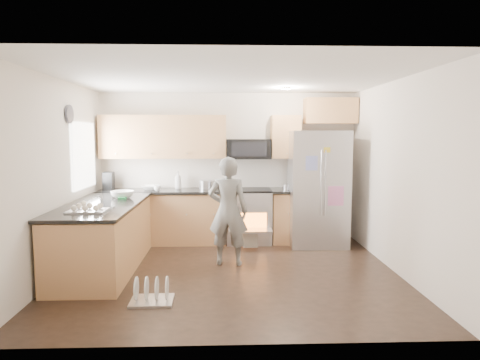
{
  "coord_description": "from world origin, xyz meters",
  "views": [
    {
      "loc": [
        -0.07,
        -5.63,
        1.86
      ],
      "look_at": [
        0.15,
        0.5,
        1.22
      ],
      "focal_mm": 32.0,
      "sensor_mm": 36.0,
      "label": 1
    }
  ],
  "objects_px": {
    "refrigerator": "(318,188)",
    "person": "(228,211)",
    "dish_rack": "(152,295)",
    "stove_range": "(249,204)"
  },
  "relations": [
    {
      "from": "person",
      "to": "dish_rack",
      "type": "height_order",
      "value": "person"
    },
    {
      "from": "refrigerator",
      "to": "stove_range",
      "type": "bearing_deg",
      "value": 169.17
    },
    {
      "from": "refrigerator",
      "to": "person",
      "type": "relative_size",
      "value": 1.24
    },
    {
      "from": "refrigerator",
      "to": "dish_rack",
      "type": "relative_size",
      "value": 4.04
    },
    {
      "from": "refrigerator",
      "to": "dish_rack",
      "type": "height_order",
      "value": "refrigerator"
    },
    {
      "from": "refrigerator",
      "to": "person",
      "type": "bearing_deg",
      "value": -144.38
    },
    {
      "from": "person",
      "to": "dish_rack",
      "type": "distance_m",
      "value": 1.78
    },
    {
      "from": "refrigerator",
      "to": "person",
      "type": "xyz_separation_m",
      "value": [
        -1.52,
        -1.05,
        -0.19
      ]
    },
    {
      "from": "dish_rack",
      "to": "stove_range",
      "type": "bearing_deg",
      "value": 65.17
    },
    {
      "from": "stove_range",
      "to": "person",
      "type": "relative_size",
      "value": 1.15
    }
  ]
}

